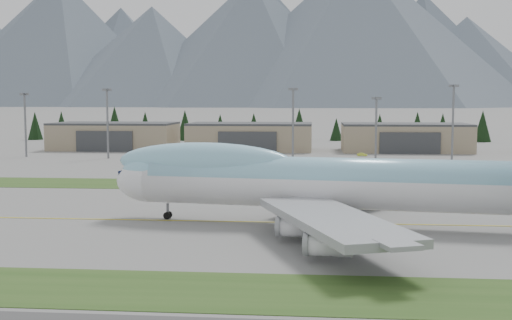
# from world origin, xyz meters

# --- Properties ---
(ground) EXTENTS (7000.00, 7000.00, 0.00)m
(ground) POSITION_xyz_m (0.00, 0.00, 0.00)
(ground) COLOR slate
(ground) RESTS_ON ground
(grass_strip_near) EXTENTS (400.00, 14.00, 0.08)m
(grass_strip_near) POSITION_xyz_m (0.00, -38.00, 0.00)
(grass_strip_near) COLOR #2E4F1C
(grass_strip_near) RESTS_ON ground
(grass_strip_far) EXTENTS (400.00, 18.00, 0.08)m
(grass_strip_far) POSITION_xyz_m (0.00, 45.00, 0.00)
(grass_strip_far) COLOR #2E4F1C
(grass_strip_far) RESTS_ON ground
(taxiway_line_main) EXTENTS (400.00, 0.40, 0.02)m
(taxiway_line_main) POSITION_xyz_m (0.00, 0.00, 0.00)
(taxiway_line_main) COLOR yellow
(taxiway_line_main) RESTS_ON ground
(boeing_747_freighter) EXTENTS (80.03, 68.23, 21.00)m
(boeing_747_freighter) POSITION_xyz_m (11.61, -1.86, 6.92)
(boeing_747_freighter) COLOR white
(boeing_747_freighter) RESTS_ON ground
(hangar_left) EXTENTS (48.00, 26.60, 10.80)m
(hangar_left) POSITION_xyz_m (-70.00, 149.90, 5.39)
(hangar_left) COLOR gray
(hangar_left) RESTS_ON ground
(hangar_center) EXTENTS (48.00, 26.60, 10.80)m
(hangar_center) POSITION_xyz_m (-15.00, 149.90, 5.39)
(hangar_center) COLOR gray
(hangar_center) RESTS_ON ground
(hangar_right) EXTENTS (48.00, 26.60, 10.80)m
(hangar_right) POSITION_xyz_m (45.00, 149.90, 5.39)
(hangar_right) COLOR gray
(hangar_right) RESTS_ON ground
(floodlight_masts) EXTENTS (158.16, 8.88, 24.73)m
(floodlight_masts) POSITION_xyz_m (-27.23, 110.17, 16.23)
(floodlight_masts) COLOR slate
(floodlight_masts) RESTS_ON ground
(service_vehicle_a) EXTENTS (2.02, 4.01, 1.31)m
(service_vehicle_a) POSITION_xyz_m (-36.71, 113.66, 0.00)
(service_vehicle_a) COLOR silver
(service_vehicle_a) RESTS_ON ground
(service_vehicle_b) EXTENTS (3.79, 2.04, 1.19)m
(service_vehicle_b) POSITION_xyz_m (26.93, 126.17, 0.00)
(service_vehicle_b) COLOR #C2D435
(service_vehicle_b) RESTS_ON ground
(service_vehicle_c) EXTENTS (2.35, 4.01, 1.09)m
(service_vehicle_c) POSITION_xyz_m (49.53, 140.00, 0.00)
(service_vehicle_c) COLOR #99999D
(service_vehicle_c) RESTS_ON ground
(conifer_belt) EXTENTS (270.06, 16.12, 16.83)m
(conifer_belt) POSITION_xyz_m (-4.43, 211.50, 7.24)
(conifer_belt) COLOR black
(conifer_belt) RESTS_ON ground
(mountain_ridge_front) EXTENTS (4277.44, 1280.51, 510.83)m
(mountain_ridge_front) POSITION_xyz_m (-96.80, 2166.70, 228.34)
(mountain_ridge_front) COLOR #4C5866
(mountain_ridge_front) RESTS_ON ground
(mountain_ridge_rear) EXTENTS (4458.09, 1077.82, 538.91)m
(mountain_ridge_rear) POSITION_xyz_m (222.30, 2900.00, 257.40)
(mountain_ridge_rear) COLOR #4C5866
(mountain_ridge_rear) RESTS_ON ground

